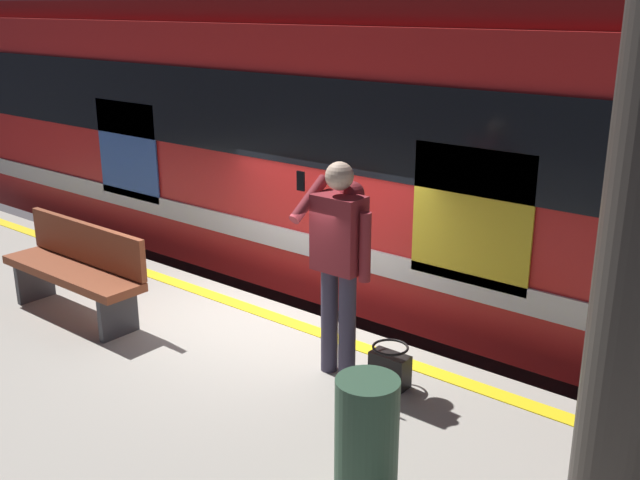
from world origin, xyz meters
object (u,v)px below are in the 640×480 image
Objects in this scene: station_column at (638,269)px; passenger at (340,252)px; train_carriage at (352,136)px; handbag at (390,367)px; bench at (77,266)px; trash_bin at (366,444)px.

passenger is at bearing -16.71° from station_column.
train_carriage is 41.25× the size of handbag.
train_carriage reaches higher than passenger.
handbag is (-0.44, -0.09, -0.89)m from passenger.
bench is at bearing -0.88° from station_column.
train_carriage is at bearing -48.17° from handbag.
bench is (0.67, 3.46, -0.86)m from train_carriage.
handbag is 3.21m from bench.
passenger is 2.57m from station_column.
station_column reaches higher than handbag.
train_carriage is at bearing -52.05° from trash_bin.
train_carriage is at bearing -101.00° from bench.
station_column is (-2.39, 0.72, 0.61)m from passenger.
station_column reaches higher than trash_bin.
train_carriage is at bearing -54.64° from passenger.
train_carriage reaches higher than bench.
train_carriage is 3.47m from passenger.
station_column is (-1.95, 0.81, 1.50)m from handbag.
station_column is (-4.39, 3.54, 0.30)m from train_carriage.
train_carriage is 5.65m from station_column.
station_column is 1.91× the size of bench.
handbag is at bearing -166.70° from bench.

